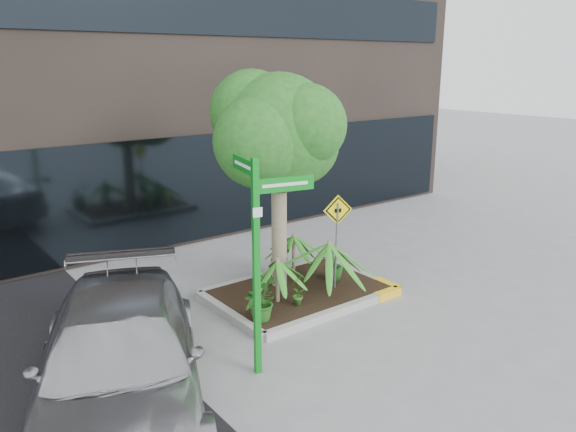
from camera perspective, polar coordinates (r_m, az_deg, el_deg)
ground at (r=10.66m, az=1.30°, el=-8.90°), size 80.00×80.00×0.00m
planter at (r=10.95m, az=1.36°, el=-7.65°), size 3.35×2.36×0.15m
tree at (r=10.41m, az=-1.00°, el=8.40°), size 2.85×2.53×4.27m
palm_front at (r=10.63m, az=4.18°, el=-2.80°), size 1.11×1.11×1.24m
palm_left at (r=10.10m, az=-1.07°, el=-4.59°), size 0.94×0.94×1.05m
palm_back at (r=11.67m, az=0.58°, el=-2.03°), size 0.90×0.90×1.00m
parked_car at (r=7.63m, az=-16.70°, el=-13.93°), size 3.83×5.42×1.46m
shrub_a at (r=9.59m, az=-2.84°, el=-8.59°), size 0.85×0.85×0.68m
shrub_b at (r=11.33m, az=4.67°, el=-4.79°), size 0.54×0.54×0.68m
shrub_c at (r=10.14m, az=1.00°, el=-7.45°), size 0.43×0.43×0.60m
shrub_d at (r=11.47m, az=-0.75°, el=-4.14°), size 0.48×0.48×0.81m
street_sign_post at (r=7.79m, az=-3.00°, el=-2.77°), size 0.92×1.06×3.16m
cattle_sign at (r=10.57m, az=5.01°, el=-1.03°), size 0.54×0.21×1.86m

